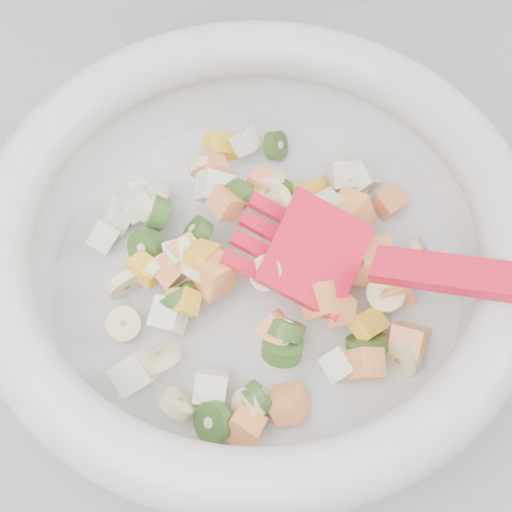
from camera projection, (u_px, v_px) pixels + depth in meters
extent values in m
cube|color=gray|center=(247.00, 481.00, 0.95)|extent=(2.00, 0.60, 0.90)
cylinder|color=beige|center=(256.00, 284.00, 0.57)|extent=(0.30, 0.30, 0.02)
torus|color=beige|center=(256.00, 230.00, 0.51)|extent=(0.37, 0.37, 0.04)
cylinder|color=#CFBD8A|center=(205.00, 166.00, 0.58)|extent=(0.03, 0.02, 0.04)
cylinder|color=#CFBD8A|center=(124.00, 324.00, 0.52)|extent=(0.03, 0.03, 0.02)
cylinder|color=#CFBD8A|center=(269.00, 196.00, 0.55)|extent=(0.03, 0.03, 0.02)
cylinder|color=#CFBD8A|center=(161.00, 358.00, 0.50)|extent=(0.04, 0.03, 0.03)
cylinder|color=#CFBD8A|center=(248.00, 406.00, 0.49)|extent=(0.02, 0.03, 0.03)
cylinder|color=#CFBD8A|center=(268.00, 273.00, 0.51)|extent=(0.03, 0.03, 0.02)
cylinder|color=#CFBD8A|center=(177.00, 404.00, 0.49)|extent=(0.03, 0.03, 0.03)
cylinder|color=#CFBD8A|center=(124.00, 283.00, 0.53)|extent=(0.04, 0.02, 0.03)
cylinder|color=#CFBD8A|center=(278.00, 201.00, 0.55)|extent=(0.02, 0.03, 0.03)
cylinder|color=#CFBD8A|center=(357.00, 260.00, 0.53)|extent=(0.02, 0.03, 0.03)
cylinder|color=#CFBD8A|center=(154.00, 208.00, 0.57)|extent=(0.03, 0.03, 0.03)
cylinder|color=#CFBD8A|center=(421.00, 252.00, 0.56)|extent=(0.02, 0.03, 0.03)
cylinder|color=#CFBD8A|center=(268.00, 178.00, 0.57)|extent=(0.04, 0.03, 0.03)
cylinder|color=#CFBD8A|center=(157.00, 269.00, 0.53)|extent=(0.03, 0.02, 0.03)
cylinder|color=#CFBD8A|center=(387.00, 293.00, 0.53)|extent=(0.03, 0.03, 0.02)
cylinder|color=#CFBD8A|center=(195.00, 274.00, 0.52)|extent=(0.03, 0.02, 0.03)
cylinder|color=#CFBD8A|center=(269.00, 192.00, 0.56)|extent=(0.03, 0.03, 0.03)
cylinder|color=#CFBD8A|center=(401.00, 357.00, 0.52)|extent=(0.03, 0.04, 0.04)
cube|color=#FF7950|center=(409.00, 341.00, 0.52)|extent=(0.04, 0.03, 0.03)
cube|color=#FF7950|center=(346.00, 177.00, 0.59)|extent=(0.03, 0.02, 0.03)
cube|color=#FF7950|center=(389.00, 201.00, 0.58)|extent=(0.03, 0.03, 0.02)
cube|color=#FF7950|center=(263.00, 185.00, 0.56)|extent=(0.03, 0.03, 0.02)
cube|color=#FF7950|center=(351.00, 212.00, 0.56)|extent=(0.04, 0.04, 0.03)
cube|color=#FF7950|center=(212.00, 169.00, 0.58)|extent=(0.03, 0.02, 0.03)
cube|color=#FF7950|center=(226.00, 203.00, 0.54)|extent=(0.03, 0.03, 0.03)
cube|color=#FF7950|center=(323.00, 225.00, 0.54)|extent=(0.03, 0.03, 0.03)
cube|color=#FF7950|center=(396.00, 289.00, 0.53)|extent=(0.03, 0.02, 0.03)
cube|color=#FF7950|center=(337.00, 307.00, 0.51)|extent=(0.02, 0.03, 0.03)
cube|color=#FF7950|center=(213.00, 274.00, 0.52)|extent=(0.04, 0.03, 0.03)
cube|color=#FF7950|center=(243.00, 427.00, 0.49)|extent=(0.03, 0.03, 0.03)
cube|color=#FF7950|center=(375.00, 251.00, 0.55)|extent=(0.02, 0.03, 0.03)
cube|color=#FF7950|center=(323.00, 300.00, 0.51)|extent=(0.03, 0.03, 0.04)
cube|color=#FF7950|center=(366.00, 364.00, 0.50)|extent=(0.03, 0.03, 0.03)
cube|color=#FF7950|center=(184.00, 253.00, 0.53)|extent=(0.03, 0.03, 0.02)
cube|color=#FF7950|center=(288.00, 404.00, 0.50)|extent=(0.03, 0.03, 0.03)
cube|color=#FF7950|center=(276.00, 329.00, 0.50)|extent=(0.03, 0.03, 0.03)
cube|color=#FF7950|center=(172.00, 268.00, 0.53)|extent=(0.03, 0.03, 0.03)
cube|color=#FF7950|center=(367.00, 265.00, 0.54)|extent=(0.03, 0.03, 0.03)
cylinder|color=#569D34|center=(213.00, 422.00, 0.49)|extent=(0.03, 0.03, 0.03)
cylinder|color=#569D34|center=(332.00, 239.00, 0.54)|extent=(0.03, 0.04, 0.03)
cylinder|color=#569D34|center=(146.00, 247.00, 0.55)|extent=(0.03, 0.04, 0.03)
cylinder|color=#569D34|center=(367.00, 345.00, 0.52)|extent=(0.04, 0.03, 0.04)
cylinder|color=#569D34|center=(259.00, 397.00, 0.50)|extent=(0.02, 0.03, 0.03)
cylinder|color=#569D34|center=(285.00, 329.00, 0.50)|extent=(0.03, 0.03, 0.03)
cylinder|color=#569D34|center=(317.00, 226.00, 0.54)|extent=(0.03, 0.03, 0.03)
cylinder|color=#569D34|center=(236.00, 196.00, 0.55)|extent=(0.03, 0.03, 0.03)
cylinder|color=#569D34|center=(178.00, 295.00, 0.52)|extent=(0.03, 0.03, 0.03)
cylinder|color=#569D34|center=(276.00, 145.00, 0.61)|extent=(0.03, 0.03, 0.03)
cylinder|color=#569D34|center=(282.00, 348.00, 0.50)|extent=(0.04, 0.04, 0.02)
cylinder|color=#569D34|center=(198.00, 233.00, 0.54)|extent=(0.03, 0.03, 0.03)
cylinder|color=#569D34|center=(278.00, 193.00, 0.57)|extent=(0.03, 0.03, 0.03)
cylinder|color=#569D34|center=(158.00, 213.00, 0.56)|extent=(0.03, 0.03, 0.03)
cube|color=#EFF0CB|center=(152.00, 197.00, 0.58)|extent=(0.03, 0.03, 0.03)
cube|color=#EFF0CB|center=(342.00, 175.00, 0.58)|extent=(0.02, 0.03, 0.03)
cube|color=#EFF0CB|center=(340.00, 364.00, 0.51)|extent=(0.03, 0.02, 0.03)
cube|color=#EFF0CB|center=(245.00, 141.00, 0.60)|extent=(0.03, 0.03, 0.03)
cube|color=#EFF0CB|center=(363.00, 178.00, 0.58)|extent=(0.03, 0.02, 0.03)
cube|color=#EFF0CB|center=(359.00, 182.00, 0.59)|extent=(0.03, 0.03, 0.02)
cube|color=#EFF0CB|center=(133.00, 373.00, 0.50)|extent=(0.03, 0.03, 0.04)
cube|color=#EFF0CB|center=(136.00, 204.00, 0.57)|extent=(0.03, 0.03, 0.03)
cube|color=#EFF0CB|center=(136.00, 196.00, 0.58)|extent=(0.02, 0.02, 0.03)
cube|color=#EFF0CB|center=(214.00, 188.00, 0.57)|extent=(0.03, 0.03, 0.03)
cube|color=#EFF0CB|center=(211.00, 386.00, 0.50)|extent=(0.03, 0.03, 0.03)
cube|color=#EFF0CB|center=(169.00, 316.00, 0.52)|extent=(0.03, 0.03, 0.03)
cube|color=#EFF0CB|center=(179.00, 256.00, 0.53)|extent=(0.02, 0.02, 0.02)
cube|color=#EFF0CB|center=(102.00, 235.00, 0.56)|extent=(0.03, 0.03, 0.03)
cube|color=#EFF0CB|center=(328.00, 207.00, 0.56)|extent=(0.02, 0.03, 0.02)
cube|color=#EFF0CB|center=(117.00, 215.00, 0.57)|extent=(0.03, 0.03, 0.03)
cube|color=gold|center=(145.00, 270.00, 0.53)|extent=(0.03, 0.03, 0.02)
cube|color=gold|center=(182.00, 303.00, 0.52)|extent=(0.03, 0.03, 0.03)
cube|color=gold|center=(202.00, 255.00, 0.52)|extent=(0.03, 0.03, 0.02)
cube|color=gold|center=(221.00, 146.00, 0.61)|extent=(0.03, 0.02, 0.03)
cube|color=gold|center=(311.00, 190.00, 0.57)|extent=(0.03, 0.03, 0.03)
cube|color=gold|center=(340.00, 208.00, 0.56)|extent=(0.03, 0.03, 0.02)
cube|color=gold|center=(369.00, 325.00, 0.52)|extent=(0.03, 0.03, 0.03)
cube|color=red|center=(316.00, 253.00, 0.51)|extent=(0.09, 0.09, 0.03)
cube|color=red|center=(270.00, 209.00, 0.54)|extent=(0.03, 0.03, 0.02)
cube|color=red|center=(261.00, 227.00, 0.53)|extent=(0.03, 0.03, 0.02)
cube|color=red|center=(252.00, 247.00, 0.52)|extent=(0.03, 0.03, 0.02)
cube|color=red|center=(243.00, 266.00, 0.51)|extent=(0.03, 0.03, 0.02)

